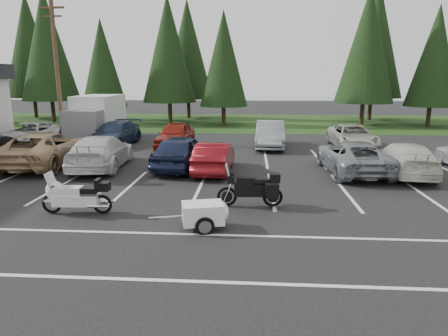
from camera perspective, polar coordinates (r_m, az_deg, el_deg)
ground at (r=14.22m, az=-6.06°, el=-3.98°), size 120.00×120.00×0.00m
grass_strip at (r=37.70m, az=0.20°, el=6.60°), size 80.00×16.00×0.01m
lake_water at (r=68.54m, az=5.28°, el=9.35°), size 70.00×50.00×0.02m
utility_pole at (r=28.28m, az=-22.77°, el=13.08°), size 1.60×0.26×9.00m
box_truck at (r=28.04m, az=-18.06°, el=6.79°), size 2.40×5.60×2.90m
stall_markings at (r=16.11m, az=-4.85°, el=-1.92°), size 32.00×16.00×0.01m
conifer_2 at (r=40.71m, az=-23.96°, el=15.79°), size 5.10×5.10×11.89m
conifer_3 at (r=37.14m, az=-16.98°, el=14.10°), size 3.87×3.87×9.02m
conifer_4 at (r=37.13m, az=-7.96°, el=16.47°), size 4.80×4.80×11.17m
conifer_5 at (r=35.12m, az=-0.05°, el=15.33°), size 4.14×4.14×9.63m
conifer_6 at (r=36.86m, az=19.77°, el=16.18°), size 4.93×4.93×11.48m
conifer_7 at (r=38.33m, az=27.96°, el=13.95°), size 4.27×4.27×9.94m
conifer_back_a at (r=46.30m, az=-26.07°, el=15.41°), size 5.28×5.28×12.30m
conifer_back_b at (r=41.49m, az=-5.22°, el=16.48°), size 4.97×4.97×11.58m
conifer_back_c at (r=41.97m, az=20.82°, el=16.67°), size 5.50×5.50×12.81m
car_near_2 at (r=20.60m, az=-24.30°, el=2.51°), size 3.04×5.98×1.62m
car_near_3 at (r=19.14m, az=-17.17°, el=2.22°), size 2.55×5.39×1.52m
car_near_4 at (r=18.33m, az=-6.14°, el=2.36°), size 2.31×4.78×1.57m
car_near_5 at (r=17.56m, az=-1.38°, el=1.58°), size 1.62×4.14×1.34m
car_near_6 at (r=18.27m, az=17.90°, el=1.53°), size 2.60×5.22×1.42m
car_near_7 at (r=18.70m, az=24.42°, el=1.20°), size 2.40×4.96×1.39m
car_far_0 at (r=27.25m, az=-25.98°, el=4.39°), size 2.59×5.19×1.41m
car_far_1 at (r=25.41m, az=-15.34°, el=4.74°), size 2.43×5.10×1.44m
car_far_2 at (r=23.93m, az=-6.95°, el=4.71°), size 2.00×4.51×1.51m
car_far_3 at (r=23.98m, az=6.62°, el=4.79°), size 1.83×4.76×1.55m
car_far_4 at (r=24.82m, az=17.88°, el=4.31°), size 2.33×4.95×1.37m
touring_motorcycle at (r=12.96m, az=-20.38°, el=-3.34°), size 2.42×0.84×1.33m
cargo_trailer at (r=11.06m, az=-3.04°, el=-6.84°), size 1.79×1.28×0.75m
adventure_motorcycle at (r=12.84m, az=3.73°, el=-2.48°), size 2.37×0.90×1.42m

